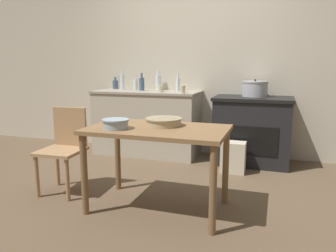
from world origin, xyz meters
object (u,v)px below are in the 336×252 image
Objects in this scene: mixing_bowl_small at (116,123)px; bottle_center_right at (142,84)px; chair at (65,147)px; bottle_far_left at (178,84)px; bottle_center at (158,82)px; cup_mid_right at (182,89)px; stove at (252,130)px; bottle_center_left at (115,84)px; mixing_bowl_large at (164,121)px; bottle_mid_left at (122,82)px; flour_sack at (233,157)px; cup_right at (160,89)px; stock_pot at (255,89)px; bottle_left at (136,84)px; work_table at (158,139)px.

bottle_center_right is at bearing 106.56° from mixing_bowl_small.
bottle_far_left reaches higher than chair.
bottle_center is 2.92× the size of cup_mid_right.
bottle_center_left reaches higher than stove.
chair is 3.40× the size of bottle_center_right.
bottle_center_left reaches higher than mixing_bowl_large.
stove is at bearing -3.01° from bottle_mid_left.
bottle_center_left is (-1.87, 0.67, 0.78)m from flour_sack.
bottle_far_left is 2.90× the size of cup_right.
cup_mid_right is (-0.86, -0.23, 0.52)m from stove.
stock_pot is 2.15m from mixing_bowl_small.
stock_pot reaches higher than flour_sack.
bottle_left reaches higher than flour_sack.
bottle_left reaches higher than stock_pot.
bottle_mid_left reaches higher than work_table.
work_table is at bearing -71.03° from cup_right.
bottle_center_right reaches higher than stock_pot.
bottle_far_left is 1.03m from bottle_center_left.
bottle_center_right reaches higher than bottle_left.
chair is 1.90m from flour_sack.
bottle_center_left reaches higher than flour_sack.
mixing_bowl_small is at bearing -62.60° from bottle_center_left.
bottle_center_left is at bearing 98.23° from chair.
bottle_mid_left is 1.64× the size of bottle_center_left.
bottle_left is at bearing -172.12° from bottle_center.
flour_sack is 1.97m from bottle_mid_left.
bottle_center_right is at bearing -139.88° from bottle_center.
work_table is (-0.67, -1.67, 0.20)m from stove.
work_table is 4.10× the size of bottle_mid_left.
stock_pot is 1.62× the size of bottle_left.
bottle_center_right is (-1.54, 0.05, 0.56)m from stove.
stock_pot is 1.34× the size of bottle_far_left.
bottle_far_left reaches higher than mixing_bowl_small.
cup_right is (-1.03, 0.34, 0.75)m from flour_sack.
stove reaches higher than mixing_bowl_small.
stock_pot is 1.01× the size of mixing_bowl_large.
stock_pot is at bearing -5.71° from bottle_center.
mixing_bowl_large is at bearing -77.44° from bottle_far_left.
bottle_left is 2.40× the size of cup_right.
cup_mid_right is at bearing 85.76° from mixing_bowl_small.
bottle_left is 2.04× the size of cup_mid_right.
mixing_bowl_small is 2.08m from bottle_center.
bottle_mid_left reaches higher than mixing_bowl_large.
bottle_center_right is at bearing 118.86° from mixing_bowl_large.
bottle_mid_left is 1.18× the size of bottle_center_right.
mixing_bowl_large is at bearing -112.54° from stove.
bottle_mid_left is at bearing 124.11° from work_table.
bottle_center_right is at bearing 157.46° from cup_mid_right.
bottle_mid_left is 1.00× the size of bottle_center.
bottle_center_right is (-1.37, 0.51, 0.81)m from flour_sack.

